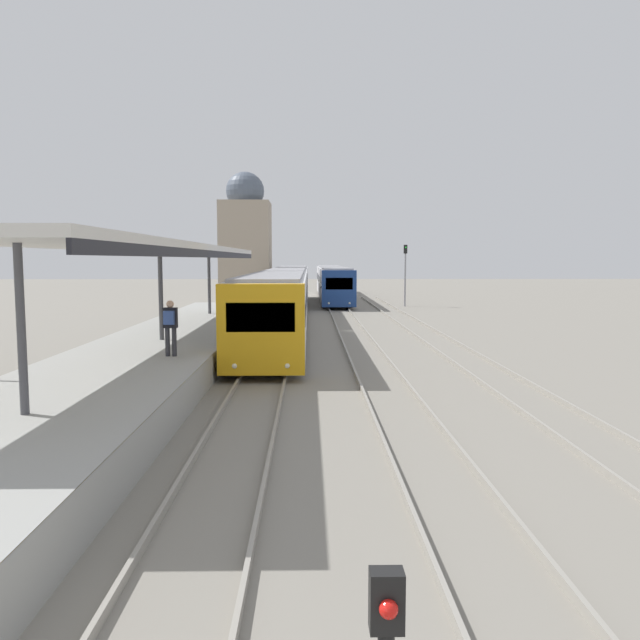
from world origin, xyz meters
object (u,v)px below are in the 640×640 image
Objects in this scene: train_near at (287,291)px; signal_mast_far at (405,268)px; train_far at (332,281)px; person_on_platform at (170,323)px.

signal_mast_far is at bearing 45.64° from train_near.
person_on_platform is at bearing -98.58° from train_far.
signal_mast_far reaches higher than person_on_platform.
train_near is 13.38m from signal_mast_far.
train_near reaches higher than person_on_platform.
person_on_platform is at bearing -110.31° from signal_mast_far.
signal_mast_far is (9.31, 9.52, 1.38)m from train_near.
person_on_platform is 34.43m from signal_mast_far.
train_far is at bearing 119.61° from signal_mast_far.
train_far is at bearing 81.42° from person_on_platform.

